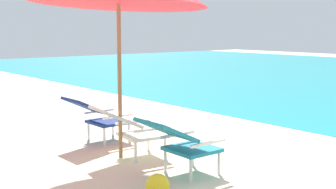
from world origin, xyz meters
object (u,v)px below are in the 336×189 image
lounge_chair_center (130,127)px  beach_ball (158,186)px  lounge_chair_left (98,115)px  lounge_chair_right (180,141)px

lounge_chair_center → beach_ball: 1.45m
lounge_chair_left → lounge_chair_center: same height
lounge_chair_center → lounge_chair_left: bearing=173.4°
lounge_chair_center → beach_ball: lounge_chair_center is taller
lounge_chair_right → lounge_chair_center: bearing=-179.1°
lounge_chair_left → lounge_chair_right: bearing=-2.9°
lounge_chair_right → beach_ball: lounge_chair_right is taller
lounge_chair_left → lounge_chair_right: 1.90m
lounge_chair_left → beach_ball: (2.25, -0.69, -0.28)m
lounge_chair_right → lounge_chair_left: bearing=177.1°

